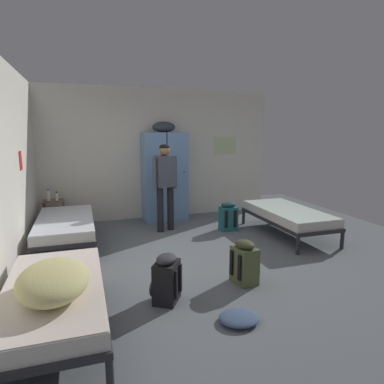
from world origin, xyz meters
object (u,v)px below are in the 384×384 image
(bed_left_front, at_px, (54,296))
(water_bottle, at_px, (48,195))
(backpack_olive, at_px, (245,263))
(backpack_teal, at_px, (228,217))
(lotion_bottle, at_px, (57,196))
(bedding_heap, at_px, (53,280))
(bed_left_rear, at_px, (65,224))
(locker_bank, at_px, (164,175))
(person_traveler, at_px, (165,179))
(backpack_black, at_px, (166,279))
(shelf_unit, at_px, (54,212))
(bed_right, at_px, (288,215))
(clothes_pile_denim, at_px, (239,318))

(bed_left_front, bearing_deg, water_bottle, 95.09)
(backpack_olive, height_order, backpack_teal, same)
(lotion_bottle, bearing_deg, water_bottle, 158.20)
(water_bottle, bearing_deg, backpack_olive, -52.48)
(bedding_heap, distance_m, backpack_teal, 4.05)
(bed_left_rear, bearing_deg, water_bottle, 105.75)
(bedding_heap, bearing_deg, backpack_olive, 16.78)
(locker_bank, distance_m, bed_left_rear, 2.36)
(person_traveler, distance_m, backpack_black, 2.82)
(shelf_unit, relative_size, backpack_teal, 1.04)
(shelf_unit, height_order, bed_left_front, shelf_unit)
(lotion_bottle, relative_size, backpack_olive, 0.32)
(shelf_unit, bearing_deg, water_bottle, 165.96)
(person_traveler, distance_m, water_bottle, 2.27)
(backpack_black, height_order, backpack_teal, same)
(bed_left_front, distance_m, bed_left_rear, 2.54)
(bed_right, distance_m, water_bottle, 4.51)
(backpack_olive, bearing_deg, person_traveler, 99.49)
(bedding_heap, relative_size, person_traveler, 0.53)
(bed_left_front, xyz_separation_m, bed_right, (3.82, 1.97, 0.00))
(bed_left_rear, xyz_separation_m, backpack_teal, (2.92, 0.05, -0.12))
(bed_right, relative_size, backpack_black, 3.45)
(bed_left_rear, bearing_deg, backpack_olive, -43.94)
(locker_bank, bearing_deg, bed_right, -43.41)
(locker_bank, distance_m, shelf_unit, 2.29)
(bed_left_rear, distance_m, backpack_black, 2.53)
(person_traveler, bearing_deg, backpack_teal, -16.38)
(bed_left_rear, bearing_deg, backpack_teal, 0.90)
(locker_bank, bearing_deg, backpack_olive, -85.98)
(water_bottle, xyz_separation_m, clothes_pile_denim, (2.05, -4.07, -0.63))
(water_bottle, xyz_separation_m, backpack_olive, (2.52, -3.28, -0.41))
(locker_bank, relative_size, lotion_bottle, 11.88)
(bedding_heap, xyz_separation_m, water_bottle, (-0.35, 3.93, 0.04))
(lotion_bottle, bearing_deg, locker_bank, 2.21)
(water_bottle, height_order, clothes_pile_denim, water_bottle)
(locker_bank, bearing_deg, shelf_unit, -178.90)
(bedding_heap, height_order, person_traveler, person_traveler)
(bedding_heap, xyz_separation_m, lotion_bottle, (-0.20, 3.87, 0.02))
(water_bottle, height_order, backpack_olive, water_bottle)
(clothes_pile_denim, bearing_deg, person_traveler, 89.20)
(backpack_olive, bearing_deg, clothes_pile_denim, -120.19)
(locker_bank, relative_size, bed_left_front, 1.09)
(bed_left_rear, height_order, clothes_pile_denim, bed_left_rear)
(lotion_bottle, height_order, backpack_olive, lotion_bottle)
(bed_right, relative_size, bedding_heap, 2.19)
(bed_right, relative_size, lotion_bottle, 10.90)
(backpack_teal, bearing_deg, person_traveler, 163.62)
(bed_right, xyz_separation_m, water_bottle, (-4.15, 1.74, 0.29))
(lotion_bottle, bearing_deg, backpack_olive, -53.66)
(person_traveler, xyz_separation_m, backpack_teal, (1.15, -0.34, -0.73))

